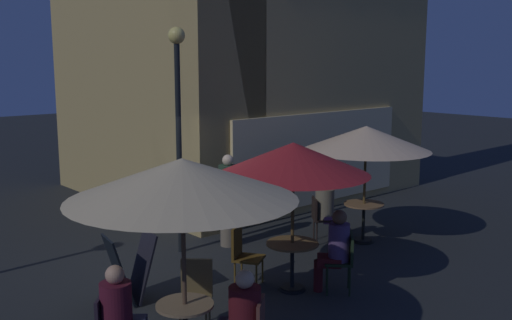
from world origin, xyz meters
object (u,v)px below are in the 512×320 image
object	(u,v)px
cafe_chair_1	(243,251)
patron_standing_4	(228,200)
street_lamp_near_corner	(178,103)
patio_umbrella_2	(182,180)
patron_seated_1	(335,246)
cafe_chair_2	(345,257)
patron_seated_0	(327,207)
cafe_table_0	(364,213)
cafe_table_1	(292,254)
menu_sandwich_board	(130,268)
patron_seated_3	(121,309)
patio_umbrella_0	(366,139)
patio_umbrella_1	(293,159)
cafe_chair_0	(320,215)
cafe_chair_4	(196,290)
patron_seated_2	(240,314)

from	to	relation	value
cafe_chair_1	patron_standing_4	distance (m)	2.04
street_lamp_near_corner	patio_umbrella_2	distance (m)	4.19
street_lamp_near_corner	patron_seated_1	bearing A→B (deg)	-77.80
cafe_chair_2	patron_standing_4	bearing A→B (deg)	-45.13
patio_umbrella_2	patron_seated_0	bearing A→B (deg)	23.64
cafe_table_0	cafe_chair_1	bearing A→B (deg)	-177.40
street_lamp_near_corner	cafe_table_0	bearing A→B (deg)	-31.78
cafe_table_0	cafe_table_1	world-z (taller)	cafe_table_0
menu_sandwich_board	cafe_chair_2	distance (m)	3.18
patron_seated_1	patron_seated_3	distance (m)	3.51
patio_umbrella_0	street_lamp_near_corner	bearing A→B (deg)	148.22
cafe_table_1	patio_umbrella_1	world-z (taller)	patio_umbrella_1
cafe_chair_0	patron_seated_1	xyz separation A→B (m)	(-1.63, -1.80, 0.18)
patio_umbrella_0	patron_seated_1	bearing A→B (deg)	-150.88
patio_umbrella_1	patron_seated_1	world-z (taller)	patio_umbrella_1
cafe_table_0	cafe_chair_4	bearing A→B (deg)	-167.77
patron_seated_1	patron_seated_3	bearing A→B (deg)	44.70
cafe_chair_0	cafe_chair_1	xyz separation A→B (m)	(-2.49, -0.66, 0.00)
menu_sandwich_board	cafe_table_0	distance (m)	4.83
street_lamp_near_corner	patron_seated_2	bearing A→B (deg)	-115.36
cafe_table_0	patron_standing_4	xyz separation A→B (m)	(-2.10, 1.56, 0.31)
patio_umbrella_2	menu_sandwich_board	bearing A→B (deg)	77.52
cafe_chair_2	street_lamp_near_corner	bearing A→B (deg)	-29.52
cafe_chair_0	patron_seated_1	size ratio (longest dim) A/B	0.69
patron_seated_0	patron_seated_2	world-z (taller)	patron_seated_0
patio_umbrella_1	cafe_chair_2	bearing A→B (deg)	-47.02
street_lamp_near_corner	cafe_chair_1	bearing A→B (deg)	-95.39
patron_seated_0	patron_seated_3	xyz separation A→B (m)	(-5.25, -1.58, -0.01)
cafe_chair_2	patron_seated_1	distance (m)	0.22
cafe_chair_4	cafe_chair_0	bearing A→B (deg)	154.82
street_lamp_near_corner	patron_seated_0	xyz separation A→B (m)	(2.42, -1.41, -2.02)
patio_umbrella_2	cafe_chair_4	bearing A→B (deg)	46.14
cafe_table_0	patron_seated_2	world-z (taller)	patron_seated_2
cafe_table_0	patio_umbrella_2	distance (m)	5.74
street_lamp_near_corner	patron_seated_2	distance (m)	4.84
patio_umbrella_2	patron_seated_1	distance (m)	3.33
cafe_chair_1	patron_seated_0	xyz separation A→B (m)	(2.60, 0.58, 0.16)
patio_umbrella_2	cafe_table_0	bearing A→B (deg)	17.11
cafe_chair_2	patron_standing_4	xyz separation A→B (m)	(0.11, 2.95, 0.32)
street_lamp_near_corner	patron_standing_4	distance (m)	2.07
patio_umbrella_0	patron_seated_2	distance (m)	5.46
patio_umbrella_2	patron_standing_4	distance (m)	4.68
patio_umbrella_2	cafe_chair_2	size ratio (longest dim) A/B	2.80
patron_seated_3	patio_umbrella_1	bearing A→B (deg)	47.35
cafe_table_0	patio_umbrella_0	xyz separation A→B (m)	(0.00, -0.00, 1.45)
cafe_chair_0	cafe_chair_4	distance (m)	4.29
patio_umbrella_1	cafe_chair_2	size ratio (longest dim) A/B	2.51
patio_umbrella_1	patron_seated_0	bearing A→B (deg)	29.77
cafe_chair_2	patron_seated_1	bearing A→B (deg)	-0.00
patron_seated_3	cafe_table_0	bearing A→B (deg)	52.31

